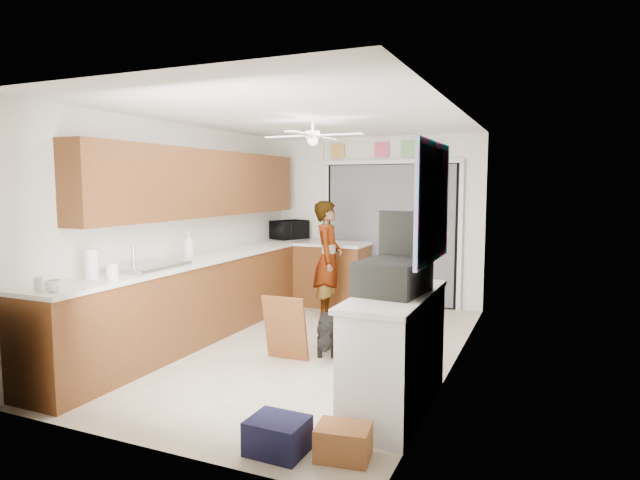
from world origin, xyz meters
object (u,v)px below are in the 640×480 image
(cardboard_box, at_px, (343,442))
(man, at_px, (328,259))
(soap_bottle, at_px, (188,245))
(navy_crate, at_px, (278,436))
(microwave, at_px, (289,230))
(cup, at_px, (53,286))
(dog, at_px, (328,333))
(paper_towel_roll, at_px, (91,264))
(suitcase, at_px, (393,276))

(cardboard_box, xyz_separation_m, man, (-1.55, 3.45, 0.68))
(soap_bottle, bearing_deg, navy_crate, -41.96)
(microwave, bearing_deg, navy_crate, -130.64)
(microwave, bearing_deg, cardboard_box, -125.66)
(cup, height_order, dog, cup)
(soap_bottle, height_order, cup, soap_bottle)
(soap_bottle, xyz_separation_m, dog, (1.70, 0.09, -0.87))
(cup, bearing_deg, microwave, 91.88)
(cup, xyz_separation_m, dog, (1.47, 2.13, -0.76))
(cup, relative_size, dog, 0.22)
(microwave, height_order, soap_bottle, soap_bottle)
(man, relative_size, dog, 2.76)
(cup, distance_m, navy_crate, 2.15)
(cardboard_box, height_order, navy_crate, navy_crate)
(soap_bottle, height_order, paper_towel_roll, soap_bottle)
(soap_bottle, relative_size, dog, 0.55)
(navy_crate, xyz_separation_m, dog, (-0.50, 2.08, 0.11))
(dog, bearing_deg, paper_towel_roll, -154.73)
(microwave, relative_size, dog, 0.93)
(paper_towel_roll, xyz_separation_m, navy_crate, (2.16, -0.52, -0.96))
(soap_bottle, bearing_deg, suitcase, -20.02)
(suitcase, bearing_deg, microwave, 133.82)
(cup, relative_size, suitcase, 0.20)
(cardboard_box, relative_size, navy_crate, 0.92)
(paper_towel_roll, height_order, suitcase, paper_towel_roll)
(microwave, bearing_deg, soap_bottle, -158.57)
(suitcase, relative_size, man, 0.39)
(soap_bottle, height_order, cardboard_box, soap_bottle)
(man, xyz_separation_m, dog, (0.61, -1.48, -0.56))
(navy_crate, height_order, man, man)
(cup, distance_m, man, 3.71)
(paper_towel_roll, bearing_deg, soap_bottle, 91.74)
(suitcase, distance_m, man, 3.04)
(cup, height_order, man, man)
(cup, bearing_deg, soap_bottle, 96.65)
(soap_bottle, distance_m, man, 1.94)
(soap_bottle, distance_m, paper_towel_roll, 1.47)
(cup, relative_size, navy_crate, 0.32)
(cardboard_box, bearing_deg, dog, 115.32)
(soap_bottle, relative_size, suitcase, 0.52)
(suitcase, relative_size, cardboard_box, 1.75)
(microwave, distance_m, cup, 4.44)
(cardboard_box, height_order, man, man)
(microwave, relative_size, suitcase, 0.86)
(paper_towel_roll, bearing_deg, dog, 43.20)
(microwave, xyz_separation_m, cardboard_box, (2.54, -4.28, -0.98))
(paper_towel_roll, bearing_deg, suitcase, 10.18)
(soap_bottle, bearing_deg, cup, -83.35)
(soap_bottle, xyz_separation_m, paper_towel_roll, (0.04, -1.46, -0.02))
(microwave, distance_m, paper_towel_roll, 3.87)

